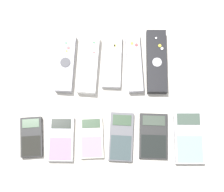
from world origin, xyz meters
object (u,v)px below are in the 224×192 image
at_px(remote_1, 88,65).
at_px(calculator_3, 121,137).
at_px(calculator_2, 92,138).
at_px(calculator_5, 189,137).
at_px(remote_4, 156,61).
at_px(calculator_1, 61,139).
at_px(calculator_4, 154,136).
at_px(remote_2, 112,62).
at_px(remote_3, 134,63).
at_px(remote_0, 66,64).
at_px(calculator_0, 32,137).

relative_size(remote_1, calculator_3, 1.27).
distance_m(calculator_2, calculator_5, 0.28).
distance_m(remote_4, calculator_5, 0.24).
xyz_separation_m(remote_1, calculator_3, (0.10, -0.22, -0.01)).
xyz_separation_m(calculator_1, calculator_5, (0.37, 0.00, 0.00)).
xyz_separation_m(remote_4, calculator_4, (-0.01, -0.22, -0.01)).
distance_m(remote_2, remote_3, 0.07).
relative_size(remote_0, remote_2, 1.10).
bearing_deg(calculator_1, remote_4, 40.22).
height_order(remote_3, calculator_3, remote_3).
distance_m(remote_4, calculator_1, 0.36).
distance_m(remote_3, calculator_0, 0.37).
bearing_deg(calculator_2, calculator_0, 177.17).
height_order(remote_3, calculator_5, remote_3).
bearing_deg(calculator_0, remote_4, 28.06).
xyz_separation_m(remote_1, calculator_1, (-0.08, -0.22, -0.01)).
height_order(remote_3, calculator_0, remote_3).
distance_m(remote_2, remote_4, 0.13).
relative_size(remote_3, calculator_0, 1.57).
relative_size(remote_1, remote_2, 1.12).
bearing_deg(remote_4, calculator_1, -139.96).
distance_m(remote_1, calculator_0, 0.27).
distance_m(remote_1, remote_3, 0.14).
height_order(calculator_1, calculator_5, same).
xyz_separation_m(remote_0, remote_1, (0.07, -0.00, 0.00)).
height_order(remote_2, calculator_2, remote_2).
bearing_deg(remote_2, calculator_4, -59.76).
distance_m(remote_3, calculator_1, 0.31).
xyz_separation_m(remote_1, calculator_2, (0.01, -0.22, -0.01)).
bearing_deg(remote_2, remote_0, -175.34).
bearing_deg(remote_0, calculator_3, -49.82).
bearing_deg(calculator_5, calculator_0, 179.77).
distance_m(calculator_1, calculator_2, 0.09).
relative_size(remote_3, calculator_4, 1.39).
xyz_separation_m(calculator_0, calculator_2, (0.17, -0.00, -0.00)).
xyz_separation_m(remote_2, remote_4, (0.13, -0.00, 0.00)).
xyz_separation_m(calculator_3, calculator_5, (0.19, -0.00, 0.00)).
bearing_deg(calculator_1, remote_2, 58.19).
bearing_deg(calculator_0, remote_2, 40.53).
distance_m(remote_0, remote_4, 0.27).
distance_m(remote_4, calculator_2, 0.30).
distance_m(remote_0, remote_3, 0.20).
xyz_separation_m(calculator_0, calculator_3, (0.26, 0.00, -0.00)).
bearing_deg(calculator_4, remote_2, 119.87).
xyz_separation_m(remote_0, remote_4, (0.27, 0.01, 0.00)).
relative_size(remote_0, calculator_3, 1.25).
height_order(remote_0, calculator_0, remote_0).
distance_m(remote_3, calculator_4, 0.23).
xyz_separation_m(remote_3, calculator_1, (-0.21, -0.23, -0.00)).
xyz_separation_m(remote_1, remote_4, (0.20, 0.01, -0.00)).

